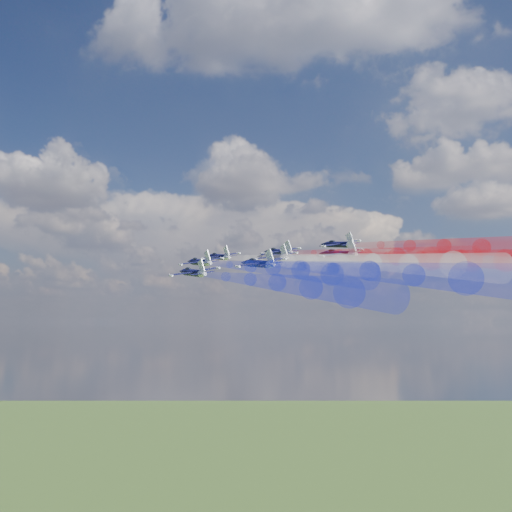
# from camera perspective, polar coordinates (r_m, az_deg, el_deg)

# --- Properties ---
(jet_lead) EXTENTS (17.20, 17.65, 7.15)m
(jet_lead) POSITION_cam_1_polar(r_m,az_deg,el_deg) (155.58, -3.49, -0.08)
(jet_lead) COLOR black
(trail_lead) EXTENTS (38.53, 43.84, 11.53)m
(trail_lead) POSITION_cam_1_polar(r_m,az_deg,el_deg) (127.07, 3.02, -0.45)
(trail_lead) COLOR white
(jet_inner_left) EXTENTS (17.20, 17.65, 7.15)m
(jet_inner_left) POSITION_cam_1_polar(r_m,az_deg,el_deg) (140.28, -5.28, -0.59)
(jet_inner_left) COLOR black
(trail_inner_left) EXTENTS (38.53, 43.84, 11.53)m
(trail_inner_left) POSITION_cam_1_polar(r_m,az_deg,el_deg) (111.35, 1.68, -1.14)
(trail_inner_left) COLOR #1825D1
(jet_inner_right) EXTENTS (17.20, 17.65, 7.15)m
(jet_inner_right) POSITION_cam_1_polar(r_m,az_deg,el_deg) (149.34, 2.14, 0.38)
(jet_inner_right) COLOR black
(trail_inner_right) EXTENTS (38.53, 43.84, 11.53)m
(trail_inner_right) POSITION_cam_1_polar(r_m,az_deg,el_deg) (122.77, 10.21, 0.10)
(trail_inner_right) COLOR red
(jet_outer_left) EXTENTS (17.20, 17.65, 7.15)m
(jet_outer_left) POSITION_cam_1_polar(r_m,az_deg,el_deg) (123.99, -5.92, -1.57)
(jet_outer_left) COLOR black
(trail_outer_left) EXTENTS (38.53, 43.84, 11.53)m
(trail_outer_left) POSITION_cam_1_polar(r_m,az_deg,el_deg) (95.04, 2.04, -2.51)
(trail_outer_left) COLOR #1825D1
(jet_center_third) EXTENTS (17.20, 17.65, 7.15)m
(jet_center_third) POSITION_cam_1_polar(r_m,az_deg,el_deg) (132.98, 1.62, -0.11)
(jet_center_third) COLOR black
(trail_center_third) EXTENTS (38.53, 43.84, 11.53)m
(trail_center_third) POSITION_cam_1_polar(r_m,az_deg,el_deg) (106.41, 10.80, -0.55)
(trail_center_third) COLOR white
(jet_outer_right) EXTENTS (17.20, 17.65, 7.15)m
(jet_outer_right) POSITION_cam_1_polar(r_m,az_deg,el_deg) (145.17, 7.70, 1.07)
(jet_outer_right) COLOR black
(trail_outer_right) EXTENTS (38.53, 43.84, 11.53)m
(trail_outer_right) POSITION_cam_1_polar(r_m,az_deg,el_deg) (120.82, 17.14, 0.92)
(trail_outer_right) COLOR red
(jet_rear_left) EXTENTS (17.20, 17.65, 7.15)m
(jet_rear_left) POSITION_cam_1_polar(r_m,az_deg,el_deg) (117.88, 0.24, -0.72)
(jet_rear_left) COLOR black
(trail_rear_left) EXTENTS (38.53, 43.84, 11.53)m
(trail_rear_left) POSITION_cam_1_polar(r_m,az_deg,el_deg) (91.03, 10.55, -1.42)
(trail_rear_left) COLOR #1825D1
(jet_rear_right) EXTENTS (17.20, 17.65, 7.15)m
(jet_rear_right) POSITION_cam_1_polar(r_m,az_deg,el_deg) (129.76, 7.75, 0.18)
(jet_rear_right) COLOR black
(trail_rear_right) EXTENTS (38.53, 43.84, 11.53)m
(trail_rear_right) POSITION_cam_1_polar(r_m,az_deg,el_deg) (105.68, 18.57, -0.19)
(trail_rear_right) COLOR red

